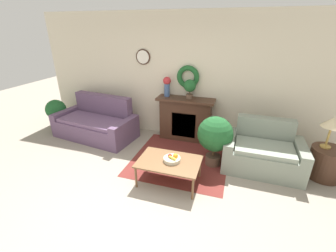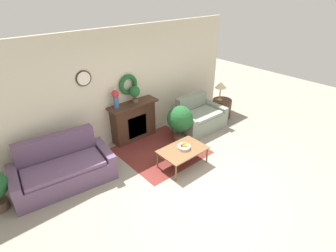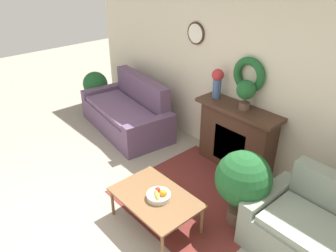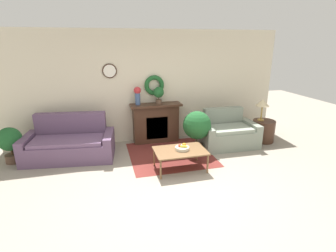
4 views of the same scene
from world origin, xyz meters
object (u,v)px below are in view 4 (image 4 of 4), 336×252
Objects in this scene: table_lamp at (263,103)px; potted_plant_floor_by_couch at (10,141)px; potted_plant_floor_by_loveseat at (197,126)px; side_table_by_loveseat at (263,131)px; vase_on_mantel_left at (138,94)px; fruit_bowl at (182,148)px; loveseat_right at (227,133)px; coffee_table at (180,152)px; couch_left at (70,144)px; fireplace at (156,122)px; potted_plant_on_mantel at (159,93)px.

table_lamp reaches higher than potted_plant_floor_by_couch.
potted_plant_floor_by_loveseat is at bearing -172.11° from table_lamp.
potted_plant_floor_by_couch is 3.94m from potted_plant_floor_by_loveseat.
side_table_by_loveseat is 3.27m from vase_on_mantel_left.
potted_plant_floor_by_couch is (-5.71, 0.18, -0.50)m from table_lamp.
fruit_bowl is 2.63m from table_lamp.
table_lamp is 3.06m from vase_on_mantel_left.
coffee_table is (-1.47, -0.92, 0.07)m from loveseat_right.
fruit_bowl is 0.50× the size of side_table_by_loveseat.
potted_plant_floor_by_loveseat is (-0.85, -0.16, 0.30)m from loveseat_right.
couch_left is at bearing 152.73° from fruit_bowl.
fruit_bowl is (0.05, 0.02, 0.07)m from coffee_table.
potted_plant_floor_by_loveseat is (2.76, -0.39, 0.29)m from couch_left.
fireplace is 0.74m from potted_plant_on_mantel.
side_table_by_loveseat is at bearing -38.66° from table_lamp.
coffee_table is 1.32× the size of potted_plant_floor_by_couch.
vase_on_mantel_left reaches higher than side_table_by_loveseat.
fireplace is at bearing 94.70° from coffee_table.
couch_left is 2.43m from coffee_table.
vase_on_mantel_left is at bearing 110.73° from fruit_bowl.
potted_plant_on_mantel reaches higher than table_lamp.
potted_plant_on_mantel is (-1.53, 0.69, 0.92)m from loveseat_right.
potted_plant_on_mantel reaches higher than fruit_bowl.
potted_plant_floor_by_loveseat is (-1.87, -0.19, 0.33)m from side_table_by_loveseat.
fruit_bowl is (2.19, -1.13, 0.14)m from couch_left.
couch_left is 1.16m from potted_plant_floor_by_couch.
couch_left is at bearing -2.00° from potted_plant_floor_by_couch.
loveseat_right is at bearing -174.92° from table_lamp.
vase_on_mantel_left reaches higher than potted_plant_floor_by_loveseat.
potted_plant_on_mantel is (0.08, -0.01, 0.73)m from fireplace.
table_lamp is 1.25× the size of vase_on_mantel_left.
side_table_by_loveseat is (2.62, -0.68, -0.22)m from fireplace.
coffee_table is at bearing -70.93° from vase_on_mantel_left.
loveseat_right is 1.78× the size of potted_plant_floor_by_couch.
coffee_table is 2.69m from table_lamp.
fireplace is 4.55× the size of fruit_bowl.
side_table_by_loveseat is 5.79m from potted_plant_floor_by_couch.
fireplace reaches higher than couch_left.
side_table_by_loveseat is 1.03× the size of table_lamp.
couch_left is 3.64× the size of table_lamp.
side_table_by_loveseat is 1.28× the size of vase_on_mantel_left.
side_table_by_loveseat is (4.63, -0.19, -0.04)m from couch_left.
fireplace reaches higher than loveseat_right.
couch_left is 3.55× the size of side_table_by_loveseat.
loveseat_right is at bearing 4.02° from couch_left.
potted_plant_on_mantel is (-2.48, 0.61, 0.26)m from table_lamp.
potted_plant_floor_by_couch is at bearing 160.23° from coffee_table.
fruit_bowl is at bearing -19.74° from couch_left.
loveseat_right reaches higher than coffee_table.
table_lamp is 1.85m from potted_plant_floor_by_loveseat.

